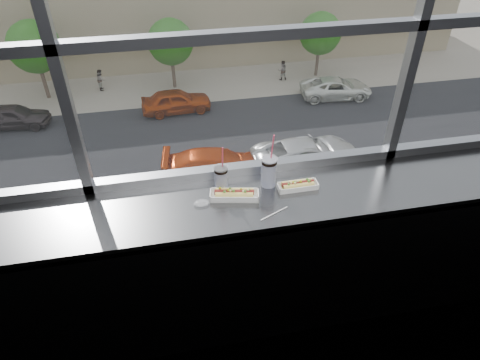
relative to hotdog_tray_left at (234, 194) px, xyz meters
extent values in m
plane|color=black|center=(0.13, 0.25, -0.58)|extent=(6.00, 0.00, 6.00)
cube|color=slate|center=(0.13, -0.02, -0.06)|extent=(6.00, 0.55, 0.06)
cube|color=slate|center=(0.13, -0.28, -0.58)|extent=(6.00, 0.04, 1.04)
cube|color=white|center=(0.00, 0.00, -0.03)|extent=(0.31, 0.15, 0.01)
cube|color=white|center=(0.00, 0.00, -0.01)|extent=(0.31, 0.15, 0.04)
cylinder|color=#D9C15C|center=(0.00, 0.00, 0.00)|extent=(0.23, 0.09, 0.05)
cylinder|color=maroon|center=(0.00, 0.00, 0.02)|extent=(0.24, 0.08, 0.03)
cube|color=white|center=(0.41, 0.02, -0.03)|extent=(0.25, 0.08, 0.01)
cube|color=white|center=(0.41, 0.02, -0.01)|extent=(0.25, 0.08, 0.03)
cylinder|color=#D9C15C|center=(0.41, 0.02, 0.00)|extent=(0.20, 0.04, 0.04)
cylinder|color=maroon|center=(0.41, 0.02, 0.01)|extent=(0.20, 0.03, 0.03)
cylinder|color=white|center=(-0.06, 0.09, 0.05)|extent=(0.08, 0.08, 0.16)
cylinder|color=black|center=(-0.06, 0.09, 0.12)|extent=(0.08, 0.08, 0.02)
cylinder|color=silver|center=(-0.06, 0.09, 0.14)|extent=(0.09, 0.09, 0.01)
cylinder|color=#EF4263|center=(-0.05, 0.09, 0.21)|extent=(0.01, 0.04, 0.17)
cylinder|color=white|center=(0.24, 0.09, 0.07)|extent=(0.09, 0.09, 0.19)
cylinder|color=black|center=(0.24, 0.09, 0.15)|extent=(0.10, 0.10, 0.02)
cylinder|color=silver|center=(0.24, 0.09, 0.16)|extent=(0.10, 0.10, 0.01)
cylinder|color=#EF4263|center=(0.25, 0.09, 0.25)|extent=(0.01, 0.05, 0.20)
cylinder|color=white|center=(0.20, -0.19, -0.03)|extent=(0.18, 0.09, 0.01)
ellipsoid|color=silver|center=(-0.20, -0.02, -0.02)|extent=(0.10, 0.07, 0.02)
plane|color=gray|center=(0.13, 43.75, -12.13)|extent=(120.00, 120.00, 0.00)
cube|color=gray|center=(0.13, 7.25, -12.11)|extent=(50.00, 14.00, 0.04)
cube|color=black|center=(0.13, 20.25, -12.10)|extent=(80.00, 10.00, 0.06)
cube|color=gray|center=(0.13, 28.25, -12.11)|extent=(80.00, 6.00, 0.04)
imported|color=white|center=(11.85, 24.25, -11.14)|extent=(2.86, 5.80, 1.87)
imported|color=silver|center=(7.04, 16.25, -10.95)|extent=(3.14, 6.87, 2.25)
imported|color=#A72E00|center=(0.56, 24.25, -11.03)|extent=(2.99, 6.40, 2.08)
imported|color=#2E2526|center=(-9.63, 24.25, -11.09)|extent=(3.08, 6.09, 1.95)
imported|color=#B83306|center=(2.07, 16.25, -10.99)|extent=(3.51, 6.79, 2.17)
imported|color=#66605B|center=(-4.56, 28.88, -11.17)|extent=(0.61, 0.82, 1.84)
imported|color=#66605B|center=(8.95, 27.98, -11.18)|extent=(0.81, 0.61, 1.82)
cylinder|color=#47382B|center=(-8.30, 28.25, -10.81)|extent=(0.26, 0.26, 2.64)
sphere|color=#2A6D1A|center=(-8.30, 28.25, -8.39)|extent=(3.52, 3.52, 3.52)
cylinder|color=#47382B|center=(0.71, 28.25, -10.91)|extent=(0.24, 0.24, 2.43)
sphere|color=#2A6D1A|center=(0.71, 28.25, -8.68)|extent=(3.24, 3.24, 3.24)
cylinder|color=#47382B|center=(11.82, 28.25, -10.95)|extent=(0.24, 0.24, 2.35)
sphere|color=#2A6D1A|center=(11.82, 28.25, -8.80)|extent=(3.14, 3.14, 3.14)
camera|label=1|loc=(-0.36, -1.98, 1.62)|focal=32.00mm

